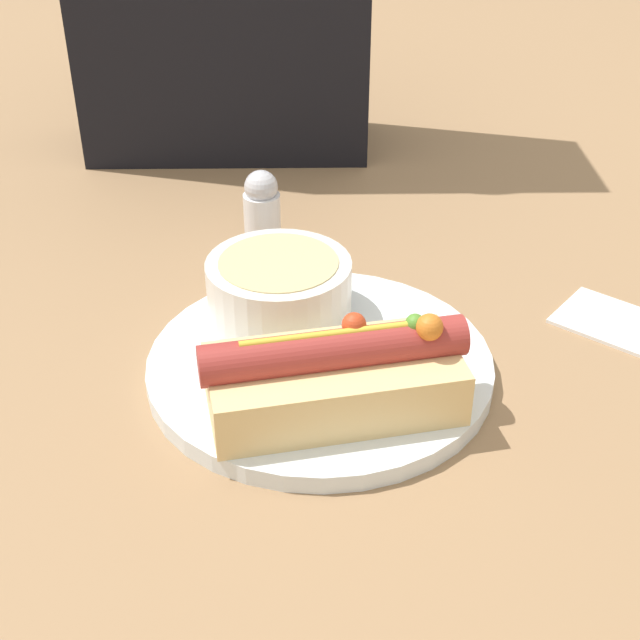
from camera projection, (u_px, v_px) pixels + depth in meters
ground_plane at (320, 373)px, 0.64m from camera, size 4.00×4.00×0.00m
dinner_plate at (320, 366)px, 0.64m from camera, size 0.25×0.25×0.01m
hot_dog at (335, 375)px, 0.57m from camera, size 0.17×0.11×0.07m
soup_bowl at (279, 287)px, 0.67m from camera, size 0.11×0.11×0.05m
spoon at (256, 342)px, 0.64m from camera, size 0.03×0.15×0.01m
napkin at (633, 327)px, 0.69m from camera, size 0.13×0.12×0.01m
salt_shaker at (262, 212)px, 0.78m from camera, size 0.03×0.03×0.08m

